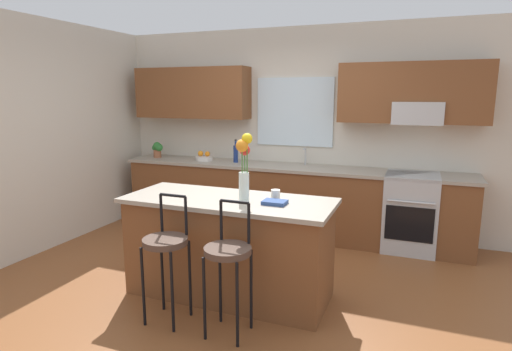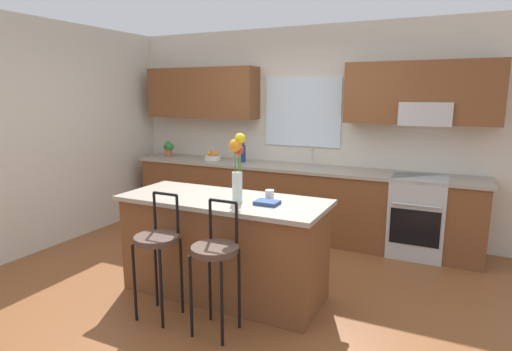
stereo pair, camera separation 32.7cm
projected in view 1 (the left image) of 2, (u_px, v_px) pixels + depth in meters
ground_plane at (235, 286)px, 4.08m from camera, size 14.00×14.00×0.00m
wall_left at (48, 136)px, 5.01m from camera, size 0.12×4.60×2.70m
back_wall_assembly at (297, 119)px, 5.60m from camera, size 5.60×0.50×2.70m
counter_run at (287, 200)px, 5.55m from camera, size 4.56×0.64×0.92m
sink_faucet at (305, 154)px, 5.50m from camera, size 0.02×0.13×0.23m
oven_range at (410, 212)px, 4.98m from camera, size 0.60×0.64×0.92m
kitchen_island at (229, 247)px, 3.85m from camera, size 1.90×0.77×0.92m
bar_stool_near at (166, 247)px, 3.36m from camera, size 0.36×0.36×1.04m
bar_stool_middle at (228, 256)px, 3.17m from camera, size 0.36×0.36×1.04m
flower_vase at (244, 163)px, 3.58m from camera, size 0.14×0.17×0.60m
mug_ceramic at (276, 195)px, 3.71m from camera, size 0.08×0.08×0.09m
cookbook at (275, 202)px, 3.56m from camera, size 0.20×0.15×0.03m
fruit_bowl_oranges at (204, 157)px, 5.89m from camera, size 0.24×0.24×0.13m
bottle_olive_oil at (236, 153)px, 5.70m from camera, size 0.06×0.06×0.31m
potted_plant_small at (157, 149)px, 6.15m from camera, size 0.18×0.12×0.23m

